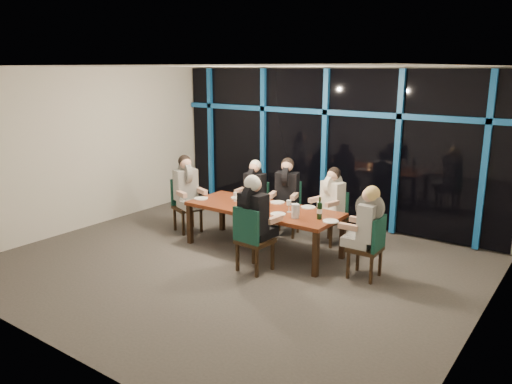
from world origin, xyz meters
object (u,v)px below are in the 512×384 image
chair_end_right (371,244)px  diner_end_right (367,218)px  chair_far_left (256,203)px  chair_end_left (185,202)px  diner_far_mid (287,185)px  diner_far_right (331,194)px  diner_far_left (254,185)px  diner_end_left (187,182)px  wine_bottle (320,211)px  water_pitcher (295,211)px  chair_far_mid (288,205)px  chair_near_mid (251,236)px  dining_table (263,211)px  diner_near_mid (255,209)px  chair_far_right (334,214)px

chair_end_right → diner_end_right: 0.38m
chair_far_left → chair_end_left: 1.32m
diner_far_mid → diner_far_right: diner_far_mid is taller
chair_far_left → diner_far_left: 0.37m
diner_end_left → wine_bottle: diner_end_left is taller
chair_far_left → diner_far_left: size_ratio=1.03×
wine_bottle → diner_far_mid: bearing=141.1°
diner_far_left → water_pitcher: size_ratio=4.04×
chair_far_left → wine_bottle: size_ratio=2.64×
chair_end_left → chair_far_mid: bearing=-38.9°
chair_near_mid → diner_end_right: size_ratio=1.10×
dining_table → chair_end_left: chair_end_left is taller
diner_far_left → diner_near_mid: diner_near_mid is taller
chair_end_left → wine_bottle: (2.87, -0.08, 0.33)m
diner_far_mid → dining_table: bearing=-98.9°
diner_far_left → diner_far_mid: (0.63, 0.14, 0.05)m
diner_far_left → diner_end_right: (2.59, -0.83, 0.03)m
diner_far_right → chair_end_right: bearing=-26.7°
chair_end_right → diner_end_right: size_ratio=1.03×
chair_far_left → diner_far_mid: bearing=0.2°
diner_far_right → diner_far_left: bearing=-159.0°
chair_far_mid → dining_table: bearing=-98.2°
chair_far_right → chair_end_right: size_ratio=0.98×
diner_far_right → wine_bottle: size_ratio=2.60×
chair_far_left → diner_far_mid: size_ratio=0.97×
chair_near_mid → wine_bottle: wine_bottle is taller
chair_far_left → chair_far_right: size_ratio=0.99×
chair_far_left → chair_far_mid: bearing=7.6°
chair_far_right → diner_end_left: 2.73m
chair_far_right → wine_bottle: wine_bottle is taller
chair_end_left → diner_near_mid: diner_near_mid is taller
water_pitcher → diner_near_mid: bearing=-121.4°
dining_table → chair_far_mid: size_ratio=2.68×
chair_far_left → chair_end_left: chair_end_left is taller
chair_far_right → diner_end_right: size_ratio=1.00×
chair_near_mid → chair_far_right: bearing=-97.4°
chair_end_right → diner_end_left: bearing=-92.3°
wine_bottle → diner_far_left: bearing=155.6°
diner_end_left → diner_near_mid: (2.11, -0.78, 0.03)m
chair_near_mid → diner_far_left: (-1.13, 1.64, 0.31)m
dining_table → chair_end_right: (1.91, -0.05, -0.16)m
chair_far_right → diner_far_right: size_ratio=1.03×
dining_table → diner_far_right: size_ratio=2.90×
chair_near_mid → chair_far_mid: bearing=-69.8°
diner_far_right → diner_end_left: bearing=-144.7°
diner_far_right → diner_end_left: size_ratio=0.94×
chair_far_mid → diner_far_left: size_ratio=1.09×
diner_far_mid → diner_end_left: diner_end_left is taller
chair_far_left → diner_end_right: bearing=-24.5°
chair_end_right → dining_table: bearing=-92.7°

